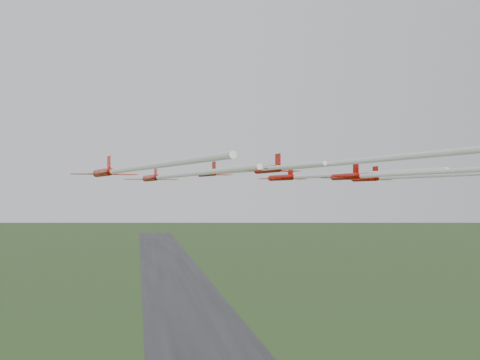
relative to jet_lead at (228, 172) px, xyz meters
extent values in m
cube|color=#303032|center=(5.03, 194.47, -52.91)|extent=(38.00, 900.00, 0.04)
cylinder|color=#B60B00|center=(-2.57, 11.20, 0.03)|extent=(3.12, 8.97, 1.16)
cone|color=#B60B00|center=(-3.78, 16.47, 0.03)|extent=(1.55, 2.10, 1.16)
cone|color=#B60B00|center=(-1.43, 6.22, 0.03)|extent=(1.31, 1.46, 1.05)
ellipsoid|color=black|center=(-3.04, 13.25, 0.45)|extent=(0.65, 1.07, 0.34)
cube|color=#B60B00|center=(-2.38, 10.38, -0.23)|extent=(9.63, 4.73, 0.11)
cube|color=#B60B00|center=(-1.65, 7.20, 0.03)|extent=(4.38, 2.17, 0.08)
cube|color=#B60B00|center=(-1.70, 7.40, 1.18)|extent=(0.53, 1.87, 2.10)
cylinder|color=silver|center=(3.17, -13.83, -0.02)|extent=(9.55, 39.12, 0.63)
cylinder|color=#B60B00|center=(-14.05, -2.75, -1.26)|extent=(2.81, 8.80, 1.13)
cone|color=#B60B00|center=(-15.08, 2.44, -1.26)|extent=(1.47, 2.04, 1.13)
cone|color=#B60B00|center=(-13.08, -7.65, -1.26)|extent=(1.25, 1.41, 1.03)
ellipsoid|color=black|center=(-14.45, -0.74, -0.85)|extent=(0.61, 1.04, 0.33)
cube|color=#B60B00|center=(-13.89, -3.56, -1.52)|extent=(9.40, 4.38, 0.10)
cube|color=#B60B00|center=(-13.27, -6.69, -1.26)|extent=(4.28, 2.01, 0.08)
cube|color=#B60B00|center=(-13.31, -6.49, -0.13)|extent=(0.46, 1.84, 2.06)
cylinder|color=silver|center=(-8.77, -29.45, -1.31)|extent=(9.01, 42.61, 0.62)
cylinder|color=#B60B00|center=(10.33, 2.00, -0.98)|extent=(3.15, 8.59, 1.11)
cone|color=#B60B00|center=(9.07, 7.05, -0.98)|extent=(1.52, 2.03, 1.11)
cone|color=#B60B00|center=(11.51, -2.75, -0.98)|extent=(1.27, 1.42, 1.01)
ellipsoid|color=black|center=(9.84, 3.96, -0.57)|extent=(0.64, 1.03, 0.32)
cube|color=#B60B00|center=(10.52, 1.22, -1.23)|extent=(9.25, 4.69, 0.10)
cube|color=#B60B00|center=(11.28, -1.82, -0.98)|extent=(4.21, 2.15, 0.08)
cube|color=#B60B00|center=(11.23, -1.62, 0.13)|extent=(0.54, 1.79, 2.02)
cylinder|color=silver|center=(16.26, -21.81, -1.03)|extent=(9.82, 37.19, 0.61)
cylinder|color=#B60B00|center=(-21.48, -15.04, -0.79)|extent=(3.63, 9.27, 1.20)
cone|color=#B60B00|center=(-22.97, -9.62, -0.79)|extent=(1.68, 2.21, 1.20)
cone|color=#B60B00|center=(-20.07, -20.14, -0.79)|extent=(1.40, 1.55, 1.09)
ellipsoid|color=black|center=(-22.06, -12.93, -0.35)|extent=(0.72, 1.12, 0.35)
cube|color=#B60B00|center=(-21.24, -15.88, -1.06)|extent=(10.02, 5.29, 0.11)
cube|color=#B60B00|center=(-20.34, -19.14, -0.79)|extent=(4.56, 2.42, 0.09)
cube|color=#B60B00|center=(-20.40, -18.93, 0.42)|extent=(0.63, 1.92, 2.18)
cylinder|color=silver|center=(-14.37, -40.80, -0.84)|extent=(11.71, 40.33, 0.66)
cylinder|color=#B60B00|center=(4.74, -11.91, 0.00)|extent=(2.91, 9.53, 1.23)
cone|color=#B60B00|center=(3.71, -6.27, 0.00)|extent=(1.57, 2.19, 1.23)
cone|color=#B60B00|center=(5.72, -17.23, 0.00)|extent=(1.34, 1.52, 1.11)
ellipsoid|color=black|center=(4.34, -9.72, 0.44)|extent=(0.65, 1.13, 0.36)
cube|color=#B60B00|center=(4.90, -12.79, -0.28)|extent=(10.16, 4.62, 0.11)
cube|color=#B60B00|center=(5.53, -16.18, 0.00)|extent=(4.62, 2.12, 0.09)
cube|color=#B60B00|center=(5.49, -15.97, 1.22)|extent=(0.47, 1.99, 2.23)
cylinder|color=silver|center=(10.05, -40.83, -0.06)|extent=(9.10, 46.13, 0.67)
cylinder|color=#B60B00|center=(24.23, -5.04, -1.23)|extent=(2.20, 8.33, 1.07)
cone|color=#B60B00|center=(23.54, -0.08, -1.23)|extent=(1.30, 1.88, 1.07)
cone|color=#B60B00|center=(24.88, -9.71, -1.23)|extent=(1.12, 1.29, 0.97)
ellipsoid|color=black|center=(23.96, -3.11, -0.84)|extent=(0.53, 0.97, 0.31)
cube|color=#B60B00|center=(24.34, -5.81, -1.48)|extent=(8.82, 3.69, 0.10)
cube|color=#B60B00|center=(24.75, -8.80, -1.23)|extent=(4.01, 1.69, 0.08)
cube|color=#B60B00|center=(24.73, -8.60, -0.16)|extent=(0.34, 1.75, 1.94)
cylinder|color=silver|center=(28.43, -35.16, -1.28)|extent=(7.53, 49.93, 0.58)
cylinder|color=#B60B00|center=(14.65, -21.29, -1.40)|extent=(2.07, 7.74, 0.99)
cone|color=#B60B00|center=(13.99, -16.69, -1.40)|extent=(1.21, 1.75, 0.99)
cone|color=#B60B00|center=(15.27, -25.63, -1.40)|extent=(1.05, 1.20, 0.90)
ellipsoid|color=black|center=(14.39, -19.50, -1.04)|extent=(0.50, 0.90, 0.29)
cube|color=#B60B00|center=(14.75, -22.01, -1.62)|extent=(8.20, 3.44, 0.09)
cube|color=#B60B00|center=(15.14, -24.78, -1.40)|extent=(3.73, 1.58, 0.07)
cube|color=#B60B00|center=(15.12, -24.60, -0.40)|extent=(0.32, 1.62, 1.81)
camera|label=1|loc=(-16.35, -108.08, -3.92)|focal=45.00mm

